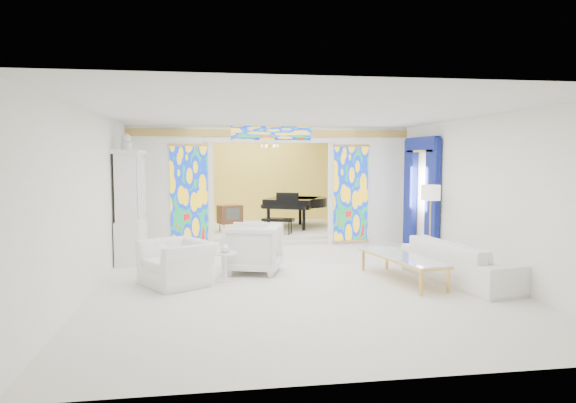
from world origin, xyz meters
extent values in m
plane|color=silver|center=(0.00, 0.00, 0.00)|extent=(12.00, 12.00, 0.00)
cube|color=silver|center=(0.00, 0.00, 3.00)|extent=(7.00, 12.00, 0.02)
cube|color=white|center=(0.00, 6.00, 1.50)|extent=(7.00, 0.02, 3.00)
cube|color=white|center=(0.00, -6.00, 1.50)|extent=(7.00, 0.02, 3.00)
cube|color=white|center=(-3.50, 0.00, 1.50)|extent=(0.02, 12.00, 3.00)
cube|color=white|center=(3.50, 0.00, 1.50)|extent=(0.02, 12.00, 3.00)
cube|color=white|center=(-2.50, 2.00, 1.50)|extent=(2.00, 0.18, 3.00)
cube|color=white|center=(2.50, 2.00, 1.50)|extent=(2.00, 0.18, 3.00)
cube|color=white|center=(0.00, 2.00, 2.80)|extent=(3.00, 0.18, 0.40)
cube|color=white|center=(-1.50, 1.90, 1.30)|extent=(0.12, 0.06, 2.60)
cube|color=white|center=(1.50, 1.90, 1.30)|extent=(0.12, 0.06, 2.60)
cube|color=white|center=(0.00, 1.90, 2.65)|extent=(3.24, 0.06, 0.12)
cube|color=tan|center=(0.00, 1.90, 2.82)|extent=(7.00, 0.05, 0.18)
cube|color=gold|center=(-2.03, 1.89, 1.30)|extent=(0.90, 0.04, 2.40)
cube|color=gold|center=(2.03, 1.89, 1.30)|extent=(0.90, 0.04, 2.40)
cube|color=gold|center=(0.00, 1.89, 2.82)|extent=(2.00, 0.04, 0.34)
cube|color=silver|center=(0.00, 4.10, 0.09)|extent=(6.80, 3.80, 0.18)
cube|color=#DEC44D|center=(0.00, 5.88, 1.50)|extent=(6.70, 0.10, 2.90)
cylinder|color=gold|center=(0.20, 4.00, 2.55)|extent=(0.48, 0.48, 0.30)
cube|color=navy|center=(3.40, 0.05, 1.35)|extent=(0.12, 0.55, 2.60)
cube|color=navy|center=(3.40, 1.35, 1.35)|extent=(0.12, 0.55, 2.60)
cube|color=navy|center=(3.40, 0.70, 2.55)|extent=(0.14, 1.70, 0.30)
cube|color=#ECD053|center=(3.40, 0.70, 2.38)|extent=(0.12, 1.50, 0.06)
cube|color=white|center=(-3.22, 0.60, 0.45)|extent=(0.50, 1.40, 0.90)
cube|color=white|center=(-3.22, 0.60, 1.60)|extent=(0.44, 1.30, 1.40)
cube|color=white|center=(-2.99, 0.60, 1.60)|extent=(0.01, 1.20, 1.30)
cube|color=white|center=(-3.22, 0.60, 2.34)|extent=(0.56, 1.46, 0.08)
cylinder|color=white|center=(-3.22, 0.25, 2.46)|extent=(0.22, 0.22, 0.16)
sphere|color=white|center=(-3.22, 0.25, 2.62)|extent=(0.20, 0.20, 0.20)
imported|color=white|center=(-2.11, -1.70, 0.38)|extent=(1.49, 1.54, 0.76)
imported|color=white|center=(-0.72, -0.95, 0.48)|extent=(1.29, 1.27, 0.95)
imported|color=white|center=(2.95, -2.27, 0.37)|extent=(1.45, 2.66, 0.74)
cylinder|color=white|center=(-1.27, -1.59, 0.51)|extent=(0.53, 0.53, 0.03)
cylinder|color=white|center=(-1.27, -1.59, 0.26)|extent=(0.09, 0.09, 0.49)
cylinder|color=white|center=(-1.27, -1.59, 0.01)|extent=(0.35, 0.35, 0.03)
imported|color=silver|center=(-1.27, -1.59, 0.62)|extent=(0.24, 0.24, 0.19)
cube|color=white|center=(1.89, -2.07, 0.44)|extent=(1.00, 2.12, 0.04)
cube|color=gold|center=(1.89, -2.07, 0.42)|extent=(1.04, 2.16, 0.03)
cube|color=gold|center=(1.82, -3.08, 0.21)|extent=(0.05, 0.05, 0.42)
cube|color=gold|center=(2.34, -2.97, 0.21)|extent=(0.05, 0.05, 0.42)
cube|color=gold|center=(1.44, -1.17, 0.21)|extent=(0.05, 0.05, 0.42)
cube|color=gold|center=(1.96, -1.07, 0.21)|extent=(0.05, 0.05, 0.42)
cylinder|color=gold|center=(3.11, -0.49, 0.02)|extent=(0.36, 0.36, 0.03)
cylinder|color=gold|center=(3.11, -0.49, 0.75)|extent=(0.04, 0.04, 1.50)
cylinder|color=white|center=(3.11, -0.49, 1.48)|extent=(0.51, 0.51, 0.32)
cube|color=black|center=(0.86, 4.04, 0.90)|extent=(1.86, 1.90, 0.26)
cylinder|color=black|center=(1.26, 4.23, 0.90)|extent=(1.81, 1.81, 0.26)
cube|color=black|center=(0.51, 3.27, 0.86)|extent=(1.28, 0.79, 0.09)
cube|color=white|center=(0.48, 3.20, 0.88)|extent=(1.11, 0.58, 0.03)
cube|color=black|center=(0.65, 3.57, 1.11)|extent=(0.61, 0.30, 0.24)
cube|color=black|center=(0.27, 2.75, 0.56)|extent=(0.91, 0.66, 0.08)
cylinder|color=black|center=(0.11, 3.66, 0.47)|extent=(0.13, 0.13, 0.59)
cylinder|color=black|center=(1.06, 3.23, 0.47)|extent=(0.13, 0.13, 0.59)
cylinder|color=black|center=(1.18, 4.52, 0.47)|extent=(0.13, 0.13, 0.59)
cube|color=#55351E|center=(-0.99, 3.41, 0.65)|extent=(0.73, 0.62, 0.50)
cube|color=#3B403E|center=(-0.91, 3.21, 0.68)|extent=(0.38, 0.16, 0.32)
cone|color=#55351E|center=(-1.16, 3.18, 0.29)|extent=(0.05, 0.05, 0.22)
cone|color=#55351E|center=(-0.71, 3.35, 0.29)|extent=(0.05, 0.05, 0.22)
cone|color=#55351E|center=(-1.27, 3.46, 0.29)|extent=(0.05, 0.05, 0.22)
cone|color=#55351E|center=(-0.82, 3.63, 0.29)|extent=(0.05, 0.05, 0.22)
camera|label=1|loc=(-1.53, -10.77, 2.24)|focal=32.00mm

